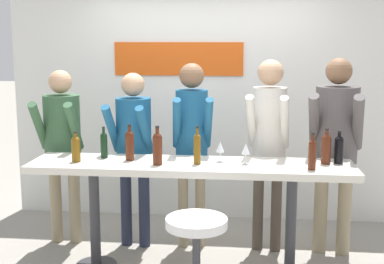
{
  "coord_description": "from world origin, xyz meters",
  "views": [
    {
      "loc": [
        0.47,
        -4.38,
        2.01
      ],
      "look_at": [
        0.0,
        0.09,
        1.22
      ],
      "focal_mm": 50.0,
      "sensor_mm": 36.0,
      "label": 1
    }
  ],
  "objects_px": {
    "bar_stool": "(196,248)",
    "wine_bottle_6": "(130,144)",
    "wine_bottle_0": "(339,148)",
    "person_left": "(134,140)",
    "person_center_right": "(336,135)",
    "person_center": "(269,132)",
    "wine_glass_0": "(246,149)",
    "person_far_left": "(62,137)",
    "wine_bottle_5": "(157,147)",
    "person_center_left": "(192,133)",
    "wine_bottle_4": "(104,144)",
    "wine_bottle_2": "(76,148)",
    "wine_bottle_7": "(326,147)",
    "wine_bottle_3": "(197,147)",
    "tasting_table": "(191,178)",
    "wine_glass_1": "(220,148)",
    "wine_bottle_1": "(312,153)"
  },
  "relations": [
    {
      "from": "bar_stool",
      "to": "wine_bottle_6",
      "type": "xyz_separation_m",
      "value": [
        -0.65,
        0.7,
        0.64
      ]
    },
    {
      "from": "wine_bottle_0",
      "to": "person_left",
      "type": "bearing_deg",
      "value": 167.55
    },
    {
      "from": "person_center_right",
      "to": "person_center",
      "type": "bearing_deg",
      "value": -169.45
    },
    {
      "from": "person_left",
      "to": "person_center",
      "type": "bearing_deg",
      "value": 7.15
    },
    {
      "from": "wine_glass_0",
      "to": "person_center_right",
      "type": "bearing_deg",
      "value": 32.85
    },
    {
      "from": "person_far_left",
      "to": "wine_bottle_5",
      "type": "height_order",
      "value": "person_far_left"
    },
    {
      "from": "person_center_left",
      "to": "wine_bottle_4",
      "type": "xyz_separation_m",
      "value": [
        -0.73,
        -0.44,
        -0.04
      ]
    },
    {
      "from": "person_center",
      "to": "wine_bottle_6",
      "type": "xyz_separation_m",
      "value": [
        -1.21,
        -0.5,
        -0.04
      ]
    },
    {
      "from": "person_center",
      "to": "wine_bottle_0",
      "type": "height_order",
      "value": "person_center"
    },
    {
      "from": "wine_bottle_2",
      "to": "wine_bottle_5",
      "type": "relative_size",
      "value": 0.8
    },
    {
      "from": "wine_bottle_7",
      "to": "wine_glass_0",
      "type": "distance_m",
      "value": 0.67
    },
    {
      "from": "wine_glass_0",
      "to": "wine_bottle_5",
      "type": "bearing_deg",
      "value": -172.31
    },
    {
      "from": "wine_bottle_5",
      "to": "wine_bottle_0",
      "type": "bearing_deg",
      "value": 7.82
    },
    {
      "from": "person_center_right",
      "to": "person_far_left",
      "type": "bearing_deg",
      "value": -169.08
    },
    {
      "from": "person_left",
      "to": "wine_glass_0",
      "type": "relative_size",
      "value": 9.56
    },
    {
      "from": "person_center",
      "to": "wine_bottle_3",
      "type": "xyz_separation_m",
      "value": [
        -0.61,
        -0.58,
        -0.04
      ]
    },
    {
      "from": "wine_bottle_3",
      "to": "wine_bottle_5",
      "type": "bearing_deg",
      "value": -170.12
    },
    {
      "from": "person_left",
      "to": "tasting_table",
      "type": "bearing_deg",
      "value": -34.4
    },
    {
      "from": "tasting_table",
      "to": "person_center",
      "type": "xyz_separation_m",
      "value": [
        0.67,
        0.54,
        0.32
      ]
    },
    {
      "from": "person_center_right",
      "to": "wine_glass_1",
      "type": "height_order",
      "value": "person_center_right"
    },
    {
      "from": "wine_bottle_3",
      "to": "wine_bottle_7",
      "type": "height_order",
      "value": "wine_bottle_3"
    },
    {
      "from": "wine_bottle_2",
      "to": "wine_bottle_6",
      "type": "relative_size",
      "value": 0.83
    },
    {
      "from": "person_center",
      "to": "wine_bottle_5",
      "type": "distance_m",
      "value": 1.13
    },
    {
      "from": "person_far_left",
      "to": "wine_glass_0",
      "type": "xyz_separation_m",
      "value": [
        1.77,
        -0.54,
        0.03
      ]
    },
    {
      "from": "wine_bottle_1",
      "to": "wine_bottle_6",
      "type": "bearing_deg",
      "value": 173.29
    },
    {
      "from": "person_far_left",
      "to": "person_center_left",
      "type": "relative_size",
      "value": 0.96
    },
    {
      "from": "bar_stool",
      "to": "wine_bottle_7",
      "type": "relative_size",
      "value": 2.34
    },
    {
      "from": "bar_stool",
      "to": "wine_glass_0",
      "type": "distance_m",
      "value": 0.97
    },
    {
      "from": "bar_stool",
      "to": "person_center",
      "type": "height_order",
      "value": "person_center"
    },
    {
      "from": "person_center_left",
      "to": "wine_bottle_6",
      "type": "height_order",
      "value": "person_center_left"
    },
    {
      "from": "person_center_left",
      "to": "wine_bottle_1",
      "type": "xyz_separation_m",
      "value": [
        1.04,
        -0.69,
        -0.03
      ]
    },
    {
      "from": "person_left",
      "to": "wine_bottle_4",
      "type": "xyz_separation_m",
      "value": [
        -0.18,
        -0.41,
        0.04
      ]
    },
    {
      "from": "person_left",
      "to": "wine_bottle_4",
      "type": "bearing_deg",
      "value": -107.22
    },
    {
      "from": "wine_bottle_2",
      "to": "bar_stool",
      "type": "bearing_deg",
      "value": -28.59
    },
    {
      "from": "wine_bottle_1",
      "to": "wine_bottle_0",
      "type": "bearing_deg",
      "value": 44.99
    },
    {
      "from": "wine_bottle_5",
      "to": "person_center_left",
      "type": "bearing_deg",
      "value": 71.55
    },
    {
      "from": "wine_bottle_7",
      "to": "person_far_left",
      "type": "bearing_deg",
      "value": 169.29
    },
    {
      "from": "person_center_left",
      "to": "person_center",
      "type": "xyz_separation_m",
      "value": [
        0.72,
        -0.02,
        0.02
      ]
    },
    {
      "from": "wine_bottle_5",
      "to": "wine_glass_1",
      "type": "distance_m",
      "value": 0.54
    },
    {
      "from": "person_left",
      "to": "person_center_right",
      "type": "height_order",
      "value": "person_center_right"
    },
    {
      "from": "person_left",
      "to": "person_center_left",
      "type": "xyz_separation_m",
      "value": [
        0.55,
        0.04,
        0.08
      ]
    },
    {
      "from": "person_left",
      "to": "person_center_left",
      "type": "height_order",
      "value": "person_center_left"
    },
    {
      "from": "person_center_left",
      "to": "wine_bottle_2",
      "type": "distance_m",
      "value": 1.11
    },
    {
      "from": "tasting_table",
      "to": "wine_bottle_3",
      "type": "xyz_separation_m",
      "value": [
        0.06,
        -0.04,
        0.28
      ]
    },
    {
      "from": "bar_stool",
      "to": "person_left",
      "type": "xyz_separation_m",
      "value": [
        -0.72,
        1.17,
        0.58
      ]
    },
    {
      "from": "wine_bottle_2",
      "to": "wine_glass_0",
      "type": "height_order",
      "value": "wine_bottle_2"
    },
    {
      "from": "person_far_left",
      "to": "wine_bottle_3",
      "type": "height_order",
      "value": "person_far_left"
    },
    {
      "from": "person_center_right",
      "to": "wine_glass_1",
      "type": "bearing_deg",
      "value": -144.13
    },
    {
      "from": "wine_bottle_3",
      "to": "wine_glass_0",
      "type": "bearing_deg",
      "value": 5.91
    },
    {
      "from": "person_center_right",
      "to": "wine_bottle_2",
      "type": "bearing_deg",
      "value": -154.03
    }
  ]
}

